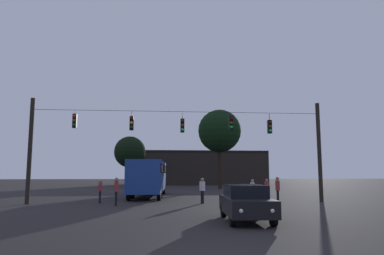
# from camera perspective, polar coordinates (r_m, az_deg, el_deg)

# --- Properties ---
(ground_plane) EXTENTS (168.00, 168.00, 0.00)m
(ground_plane) POSITION_cam_1_polar(r_m,az_deg,el_deg) (31.96, -2.77, -10.96)
(ground_plane) COLOR black
(ground_plane) RESTS_ON ground
(overhead_signal_span) EXTENTS (20.21, 0.44, 7.04)m
(overhead_signal_span) POSITION_cam_1_polar(r_m,az_deg,el_deg) (24.35, -2.01, -2.37)
(overhead_signal_span) COLOR black
(overhead_signal_span) RESTS_ON ground
(city_bus) EXTENTS (3.08, 11.12, 3.00)m
(city_bus) POSITION_cam_1_polar(r_m,az_deg,el_deg) (30.80, -6.98, -7.58)
(city_bus) COLOR navy
(city_bus) RESTS_ON ground
(car_near_right) EXTENTS (2.04, 4.42, 1.52)m
(car_near_right) POSITION_cam_1_polar(r_m,az_deg,el_deg) (15.51, 8.67, -11.84)
(car_near_right) COLOR black
(car_near_right) RESTS_ON ground
(car_far_left) EXTENTS (2.26, 4.48, 1.52)m
(car_far_left) POSITION_cam_1_polar(r_m,az_deg,el_deg) (45.75, -7.39, -8.81)
(car_far_left) COLOR black
(car_far_left) RESTS_ON ground
(pedestrian_crossing_left) EXTENTS (0.30, 0.40, 1.77)m
(pedestrian_crossing_left) POSITION_cam_1_polar(r_m,az_deg,el_deg) (24.29, 13.67, -9.54)
(pedestrian_crossing_left) COLOR black
(pedestrian_crossing_left) RESTS_ON ground
(pedestrian_crossing_center) EXTENTS (0.26, 0.38, 1.74)m
(pedestrian_crossing_center) POSITION_cam_1_polar(r_m,az_deg,el_deg) (22.76, -12.14, -9.79)
(pedestrian_crossing_center) COLOR black
(pedestrian_crossing_center) RESTS_ON ground
(pedestrian_crossing_right) EXTENTS (0.26, 0.37, 1.59)m
(pedestrian_crossing_right) POSITION_cam_1_polar(r_m,az_deg,el_deg) (26.60, 12.03, -9.63)
(pedestrian_crossing_right) COLOR black
(pedestrian_crossing_right) RESTS_ON ground
(pedestrian_near_bus) EXTENTS (0.29, 0.39, 1.58)m
(pedestrian_near_bus) POSITION_cam_1_polar(r_m,az_deg,el_deg) (25.13, -14.62, -9.71)
(pedestrian_near_bus) COLOR black
(pedestrian_near_bus) RESTS_ON ground
(pedestrian_trailing) EXTENTS (0.26, 0.37, 1.58)m
(pedestrian_trailing) POSITION_cam_1_polar(r_m,az_deg,el_deg) (24.99, 9.76, -9.86)
(pedestrian_trailing) COLOR black
(pedestrian_trailing) RESTS_ON ground
(pedestrian_far_side) EXTENTS (0.35, 0.42, 1.69)m
(pedestrian_far_side) POSITION_cam_1_polar(r_m,az_deg,el_deg) (23.97, 1.68, -9.90)
(pedestrian_far_side) COLOR black
(pedestrian_far_side) RESTS_ON ground
(corner_building) EXTENTS (23.47, 8.27, 5.72)m
(corner_building) POSITION_cam_1_polar(r_m,az_deg,el_deg) (62.55, 0.80, -6.56)
(corner_building) COLOR black
(corner_building) RESTS_ON ground
(tree_left_silhouette) EXTENTS (4.61, 4.61, 7.38)m
(tree_left_silhouette) POSITION_cam_1_polar(r_m,az_deg,el_deg) (52.89, -10.02, -3.93)
(tree_left_silhouette) COLOR #2D2116
(tree_left_silhouette) RESTS_ON ground
(tree_behind_building) EXTENTS (5.56, 5.56, 10.21)m
(tree_behind_building) POSITION_cam_1_polar(r_m,az_deg,el_deg) (45.99, 4.47, -0.60)
(tree_behind_building) COLOR black
(tree_behind_building) RESTS_ON ground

